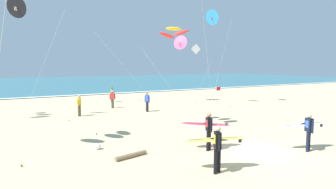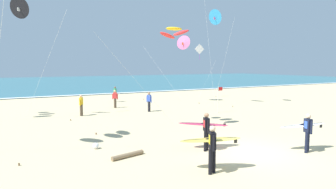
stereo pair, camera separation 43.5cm
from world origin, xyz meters
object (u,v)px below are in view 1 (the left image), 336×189
surfer_lead (306,127)px  bystander_green_top (112,94)px  bystander_blue_top (147,102)px  lifeguard_flag (217,97)px  bystander_yellow_top (79,105)px  surfer_trailing (216,143)px  kite_delta_charcoal_distant (17,7)px  beach_ball (98,146)px  kite_arc_golden_extra (174,32)px  surfer_third (207,126)px  kite_delta_cobalt_mid (213,17)px  driftwood_log (131,155)px  kite_delta_rose_far (180,43)px  bystander_red_top (113,99)px  kite_diamond_ivory_close (196,51)px

surfer_lead → bystander_green_top: size_ratio=1.38×
bystander_blue_top → lifeguard_flag: lifeguard_flag is taller
bystander_yellow_top → lifeguard_flag: size_ratio=0.76×
surfer_trailing → kite_delta_charcoal_distant: (-5.36, 14.59, 6.62)m
bystander_green_top → lifeguard_flag: size_ratio=0.76×
bystander_blue_top → beach_ball: bearing=-127.7°
surfer_lead → kite_delta_charcoal_distant: kite_delta_charcoal_distant is taller
bystander_blue_top → bystander_green_top: bearing=93.6°
kite_delta_charcoal_distant → bystander_green_top: 12.51m
kite_delta_charcoal_distant → kite_arc_golden_extra: (8.04, -7.13, -1.91)m
kite_delta_charcoal_distant → bystander_blue_top: 11.41m
surfer_third → kite_arc_golden_extra: size_ratio=0.40×
lifeguard_flag → kite_delta_charcoal_distant: bearing=162.2°
surfer_third → kite_delta_cobalt_mid: size_ratio=0.27×
bystander_blue_top → bystander_green_top: 7.37m
surfer_trailing → kite_delta_charcoal_distant: bearing=110.2°
kite_arc_golden_extra → bystander_green_top: (0.51, 13.14, -4.95)m
kite_delta_cobalt_mid → beach_ball: bearing=-146.0°
surfer_third → driftwood_log: surfer_third is taller
bystander_blue_top → bystander_yellow_top: bearing=173.3°
surfer_lead → kite_delta_cobalt_mid: size_ratio=0.25×
bystander_blue_top → kite_delta_rose_far: bearing=34.1°
kite_delta_cobalt_mid → kite_delta_rose_far: (-1.77, 2.86, -2.20)m
kite_delta_rose_far → bystander_blue_top: bearing=-145.9°
kite_delta_rose_far → lifeguard_flag: bearing=-96.5°
bystander_blue_top → lifeguard_flag: 5.62m
kite_delta_charcoal_distant → driftwood_log: bearing=-74.2°
kite_delta_cobalt_mid → bystander_red_top: (-9.02, 2.47, -7.40)m
kite_delta_rose_far → kite_diamond_ivory_close: size_ratio=1.09×
kite_arc_golden_extra → bystander_blue_top: kite_arc_golden_extra is taller
surfer_third → kite_diamond_ivory_close: (11.60, 17.26, 4.37)m
surfer_lead → bystander_blue_top: (-1.48, 13.22, -0.23)m
surfer_third → lifeguard_flag: size_ratio=1.17×
kite_diamond_ivory_close → bystander_red_top: size_ratio=3.89×
bystander_green_top → bystander_blue_top: bearing=-86.4°
bystander_yellow_top → bystander_blue_top: bearing=-6.7°
kite_delta_cobalt_mid → kite_arc_golden_extra: (-8.21, -6.62, -2.46)m
kite_diamond_ivory_close → bystander_yellow_top: (-14.63, -5.73, -4.61)m
bystander_red_top → bystander_blue_top: same height
surfer_third → kite_delta_rose_far: kite_delta_rose_far is taller
surfer_third → driftwood_log: bearing=170.6°
surfer_lead → bystander_green_top: surfer_lead is taller
surfer_lead → surfer_third: bearing=148.2°
surfer_trailing → bystander_blue_top: surfer_trailing is taller
surfer_trailing → lifeguard_flag: 13.17m
kite_delta_charcoal_distant → kite_delta_rose_far: bearing=9.2°
surfer_lead → lifeguard_flag: size_ratio=1.05×
lifeguard_flag → beach_ball: bearing=-154.3°
kite_delta_rose_far → kite_diamond_ivory_close: 4.75m
lifeguard_flag → surfer_lead: bearing=-107.5°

